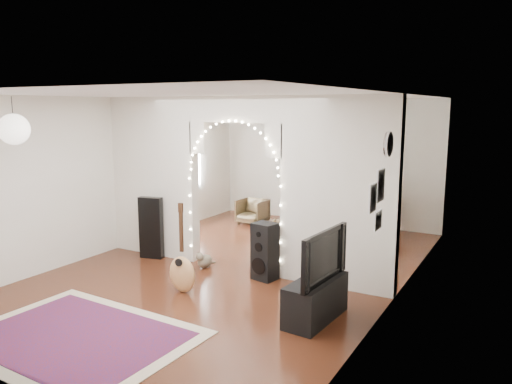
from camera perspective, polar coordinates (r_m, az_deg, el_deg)
The scene contains 25 objects.
floor at distance 8.05m, azimuth -2.12°, elevation -8.65°, with size 7.50×7.50×0.00m, color black.
ceiling at distance 7.64m, azimuth -2.25°, elevation 10.94°, with size 5.00×7.50×0.02m, color white.
wall_back at distance 11.08m, azimuth 8.02°, elevation 3.48°, with size 5.00×0.02×2.70m, color silver.
wall_front at distance 5.00m, azimuth -25.33°, elevation -4.96°, with size 5.00×0.02×2.70m, color silver.
wall_left at distance 9.28m, azimuth -15.48°, elevation 2.02°, with size 0.02×7.50×2.70m, color silver.
wall_right at distance 6.79m, azimuth 16.12°, elevation -0.73°, with size 0.02×7.50×2.70m, color silver.
divider_wall at distance 7.72m, azimuth -2.19°, elevation 1.44°, with size 5.00×0.20×2.70m.
fairy_lights at distance 7.60m, azimuth -2.71°, elevation 2.25°, with size 1.64×0.04×1.60m, color #FFEABF, non-canonical shape.
window at distance 10.58m, azimuth -8.53°, elevation 4.00°, with size 0.04×1.20×1.40m, color white.
wall_clock at distance 6.12m, azimuth 14.96°, elevation 5.30°, with size 0.31×0.31×0.03m, color white.
picture_frames at distance 5.81m, azimuth 13.71°, elevation -0.84°, with size 0.02×0.50×0.70m, color white, non-canonical shape.
paper_lantern at distance 7.20m, azimuth -25.93°, elevation 6.47°, with size 0.40×0.40×0.40m, color white.
ceiling_fan at distance 9.41m, azimuth 4.23°, elevation 8.87°, with size 1.10×1.10×0.30m, color #AD7439, non-canonical shape.
area_rug at distance 6.11m, azimuth -19.89°, elevation -15.35°, with size 2.54×1.90×0.02m, color maroon.
guitar_case at distance 8.61m, azimuth -11.89°, elevation -4.02°, with size 0.40×0.13×1.05m, color black.
acoustic_guitar at distance 6.97m, azimuth -8.46°, elevation -7.67°, with size 0.44×0.21×1.07m.
tabby_cat at distance 8.05m, azimuth -5.93°, elevation -7.81°, with size 0.21×0.45×0.29m.
floor_speaker at distance 7.41m, azimuth 1.02°, elevation -6.81°, with size 0.38×0.35×0.86m.
media_console at distance 6.16m, azimuth 6.83°, elevation -12.13°, with size 0.40×1.00×0.50m, color black.
tv at distance 5.98m, azimuth 6.94°, elevation -7.15°, with size 1.07×0.14×0.62m, color black.
bookcase at distance 9.52m, azimuth 9.14°, elevation -0.90°, with size 1.56×0.40×1.60m, color #C6B48F.
dining_table at distance 10.49m, azimuth 11.67°, elevation -0.66°, with size 1.31×0.97×0.76m.
flower_vase at distance 10.47m, azimuth 11.70°, elevation 0.25°, with size 0.18×0.18×0.19m, color silver.
dining_chair_left at distance 10.92m, azimuth -0.41°, elevation -2.24°, with size 0.58×0.60×0.55m, color #4D3E26.
dining_chair_right at distance 9.28m, azimuth 3.17°, elevation -4.73°, with size 0.47×0.49×0.44m, color #4D3E26.
Camera 1 is at (4.00, -6.51, 2.54)m, focal length 35.00 mm.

